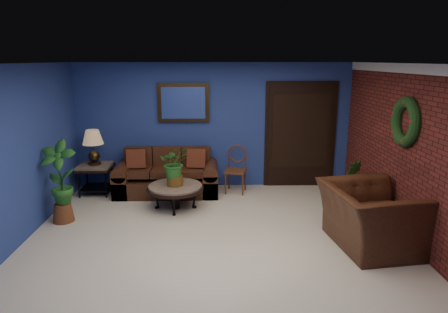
{
  "coord_description": "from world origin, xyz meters",
  "views": [
    {
      "loc": [
        -0.03,
        -5.43,
        2.56
      ],
      "look_at": [
        0.15,
        0.55,
        1.09
      ],
      "focal_mm": 32.0,
      "sensor_mm": 36.0,
      "label": 1
    }
  ],
  "objects_px": {
    "sofa": "(168,178)",
    "table_lamp": "(93,143)",
    "coffee_table": "(175,188)",
    "end_table": "(95,171)",
    "armchair": "(370,217)",
    "side_chair": "(236,166)"
  },
  "relations": [
    {
      "from": "sofa",
      "to": "table_lamp",
      "type": "xyz_separation_m",
      "value": [
        -1.38,
        -0.02,
        0.72
      ]
    },
    {
      "from": "sofa",
      "to": "coffee_table",
      "type": "bearing_deg",
      "value": -75.18
    },
    {
      "from": "end_table",
      "to": "coffee_table",
      "type": "bearing_deg",
      "value": -27.78
    },
    {
      "from": "table_lamp",
      "to": "armchair",
      "type": "bearing_deg",
      "value": -28.19
    },
    {
      "from": "coffee_table",
      "to": "end_table",
      "type": "distance_m",
      "value": 1.83
    },
    {
      "from": "end_table",
      "to": "armchair",
      "type": "relative_size",
      "value": 0.48
    },
    {
      "from": "table_lamp",
      "to": "armchair",
      "type": "relative_size",
      "value": 0.49
    },
    {
      "from": "sofa",
      "to": "side_chair",
      "type": "bearing_deg",
      "value": 1.79
    },
    {
      "from": "end_table",
      "to": "side_chair",
      "type": "xyz_separation_m",
      "value": [
        2.73,
        0.07,
        0.08
      ]
    },
    {
      "from": "table_lamp",
      "to": "side_chair",
      "type": "relative_size",
      "value": 0.7
    },
    {
      "from": "table_lamp",
      "to": "side_chair",
      "type": "height_order",
      "value": "table_lamp"
    },
    {
      "from": "end_table",
      "to": "table_lamp",
      "type": "distance_m",
      "value": 0.56
    },
    {
      "from": "sofa",
      "to": "side_chair",
      "type": "height_order",
      "value": "side_chair"
    },
    {
      "from": "coffee_table",
      "to": "armchair",
      "type": "xyz_separation_m",
      "value": [
        2.84,
        -1.53,
        0.06
      ]
    },
    {
      "from": "table_lamp",
      "to": "armchair",
      "type": "xyz_separation_m",
      "value": [
        4.45,
        -2.38,
        -0.58
      ]
    },
    {
      "from": "coffee_table",
      "to": "table_lamp",
      "type": "height_order",
      "value": "table_lamp"
    },
    {
      "from": "coffee_table",
      "to": "table_lamp",
      "type": "distance_m",
      "value": 1.93
    },
    {
      "from": "sofa",
      "to": "table_lamp",
      "type": "bearing_deg",
      "value": -178.99
    },
    {
      "from": "sofa",
      "to": "table_lamp",
      "type": "distance_m",
      "value": 1.56
    },
    {
      "from": "table_lamp",
      "to": "armchair",
      "type": "distance_m",
      "value": 5.08
    },
    {
      "from": "sofa",
      "to": "end_table",
      "type": "bearing_deg",
      "value": -178.99
    },
    {
      "from": "sofa",
      "to": "end_table",
      "type": "distance_m",
      "value": 1.39
    }
  ]
}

